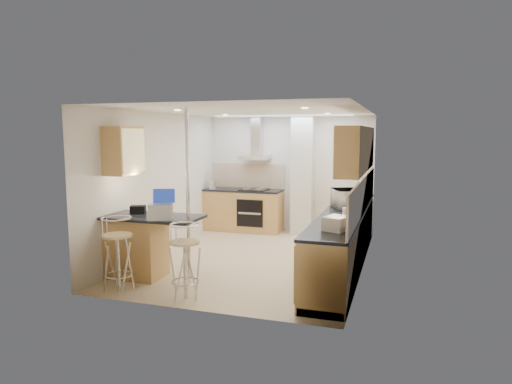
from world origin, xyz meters
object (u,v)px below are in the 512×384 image
(laptop, at_px, (161,212))
(bread_bin, at_px, (337,223))
(bar_stool_near, at_px, (118,254))
(microwave, at_px, (346,199))
(bar_stool_end, at_px, (185,261))

(laptop, relative_size, bread_bin, 0.96)
(laptop, relative_size, bar_stool_near, 0.31)
(microwave, height_order, bar_stool_end, microwave)
(laptop, bearing_deg, bar_stool_end, -58.30)
(bar_stool_end, bearing_deg, bar_stool_near, 135.09)
(laptop, distance_m, bread_bin, 2.43)
(microwave, bearing_deg, bar_stool_end, 120.26)
(bar_stool_end, distance_m, bread_bin, 2.00)
(laptop, relative_size, bar_stool_end, 0.32)
(laptop, bearing_deg, bar_stool_near, -157.15)
(bar_stool_near, relative_size, bread_bin, 3.09)
(microwave, distance_m, bar_stool_end, 2.95)
(bar_stool_end, bearing_deg, laptop, 98.16)
(bread_bin, bearing_deg, microwave, 112.41)
(laptop, bearing_deg, microwave, 16.23)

